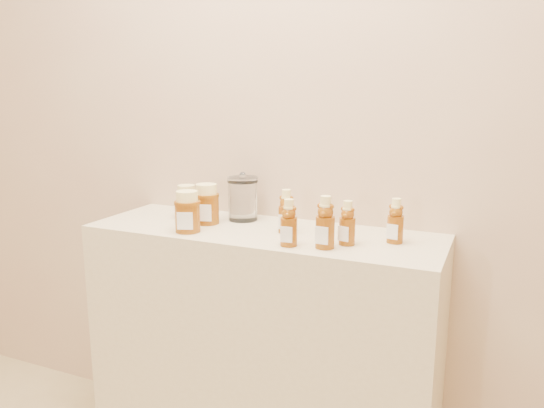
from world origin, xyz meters
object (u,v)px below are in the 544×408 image
at_px(bear_bottle_front_left, 289,220).
at_px(glass_canister, 243,197).
at_px(display_table, 263,353).
at_px(bear_bottle_back_left, 286,208).
at_px(honey_jar_left, 187,202).

xyz_separation_m(bear_bottle_front_left, glass_canister, (-0.27, 0.24, 0.00)).
height_order(bear_bottle_front_left, glass_canister, glass_canister).
xyz_separation_m(display_table, bear_bottle_back_left, (0.08, 0.01, 0.53)).
relative_size(display_table, bear_bottle_front_left, 7.41).
xyz_separation_m(bear_bottle_front_left, honey_jar_left, (-0.48, 0.18, -0.02)).
distance_m(bear_bottle_front_left, glass_canister, 0.36).
xyz_separation_m(display_table, honey_jar_left, (-0.33, 0.05, 0.51)).
bearing_deg(display_table, bear_bottle_back_left, 3.91).
xyz_separation_m(bear_bottle_back_left, bear_bottle_front_left, (0.06, -0.14, -0.00)).
relative_size(display_table, honey_jar_left, 9.79).
height_order(bear_bottle_back_left, bear_bottle_front_left, same).
relative_size(display_table, bear_bottle_back_left, 7.37).
bearing_deg(display_table, glass_canister, 140.05).
relative_size(bear_bottle_front_left, honey_jar_left, 1.32).
relative_size(bear_bottle_back_left, bear_bottle_front_left, 1.01).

